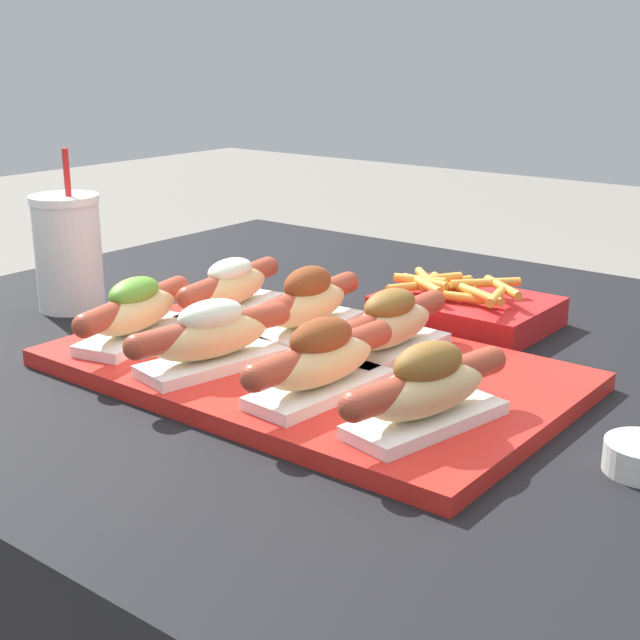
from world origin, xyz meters
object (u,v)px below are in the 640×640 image
hot_dog_2 (321,360)px  hot_dog_3 (427,389)px  fries_basket (465,308)px  hot_dog_4 (231,287)px  hot_dog_5 (308,303)px  hot_dog_0 (135,311)px  serving_tray (308,369)px  drink_cup (68,252)px  hot_dog_6 (390,325)px  hot_dog_1 (212,336)px

hot_dog_2 → hot_dog_3: (0.12, -0.00, 0.00)m
hot_dog_3 → fries_basket: 0.36m
hot_dog_4 → hot_dog_5: hot_dog_5 is taller
hot_dog_0 → hot_dog_5: size_ratio=0.98×
hot_dog_4 → hot_dog_5: 0.12m
serving_tray → drink_cup: (-0.41, 0.01, 0.07)m
hot_dog_4 → hot_dog_0: bearing=-94.9°
hot_dog_6 → drink_cup: 0.47m
serving_tray → hot_dog_2: bearing=-43.7°
hot_dog_3 → fries_basket: bearing=114.0°
drink_cup → fries_basket: 0.52m
hot_dog_6 → hot_dog_1: bearing=-130.5°
hot_dog_0 → hot_dog_5: bearing=46.2°
hot_dog_3 → drink_cup: drink_cup is taller
serving_tray → drink_cup: drink_cup is taller
hot_dog_1 → hot_dog_5: bearing=88.5°
serving_tray → hot_dog_4: size_ratio=2.74×
serving_tray → fries_basket: size_ratio=2.63×
hot_dog_0 → hot_dog_2: (0.26, -0.00, 0.00)m
hot_dog_3 → fries_basket: (-0.15, 0.33, -0.03)m
hot_dog_4 → hot_dog_6: hot_dog_6 is taller
hot_dog_0 → hot_dog_3: size_ratio=1.00×
hot_dog_5 → drink_cup: 0.35m
hot_dog_1 → fries_basket: bearing=73.5°
hot_dog_1 → hot_dog_5: 0.15m
hot_dog_5 → drink_cup: size_ratio=0.93×
hot_dog_2 → hot_dog_4: size_ratio=1.01×
serving_tray → drink_cup: bearing=179.2°
hot_dog_1 → hot_dog_2: bearing=4.3°
hot_dog_4 → hot_dog_5: size_ratio=0.99×
fries_basket → serving_tray: bearing=-97.9°
hot_dog_3 → hot_dog_4: size_ratio=0.99×
serving_tray → hot_dog_4: (-0.18, 0.07, 0.04)m
fries_basket → hot_dog_5: bearing=-117.0°
hot_dog_1 → hot_dog_6: size_ratio=0.98×
drink_cup → hot_dog_6: bearing=7.4°
serving_tray → hot_dog_5: (-0.06, 0.07, 0.04)m
fries_basket → drink_cup: bearing=-149.6°
hot_dog_5 → hot_dog_0: bearing=-133.8°
hot_dog_0 → hot_dog_6: size_ratio=0.98×
hot_dog_1 → hot_dog_0: bearing=175.1°
hot_dog_0 → hot_dog_6: hot_dog_6 is taller
hot_dog_2 → hot_dog_3: size_ratio=1.02×
hot_dog_1 → hot_dog_3: size_ratio=1.00×
hot_dog_0 → hot_dog_4: size_ratio=0.99×
hot_dog_0 → hot_dog_3: bearing=-0.2°
hot_dog_1 → hot_dog_3: bearing=2.3°
hot_dog_1 → hot_dog_2: hot_dog_2 is taller
hot_dog_1 → hot_dog_3: 0.25m
hot_dog_1 → hot_dog_6: same height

